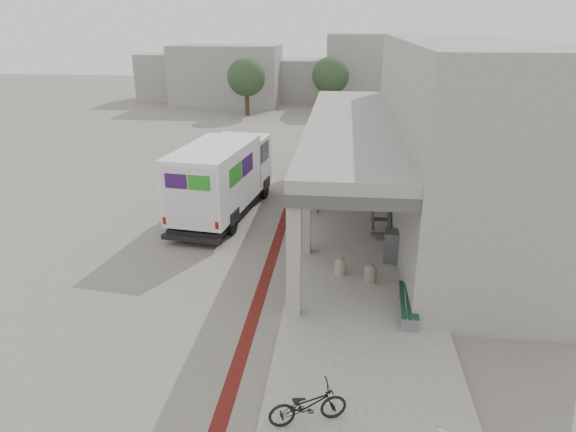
# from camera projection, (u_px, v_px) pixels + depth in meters

# --- Properties ---
(ground) EXTENTS (120.00, 120.00, 0.00)m
(ground) POSITION_uv_depth(u_px,v_px,m) (243.00, 258.00, 17.61)
(ground) COLOR slate
(ground) RESTS_ON ground
(bike_lane_stripe) EXTENTS (0.35, 40.00, 0.01)m
(bike_lane_stripe) POSITION_uv_depth(u_px,v_px,m) (279.00, 236.00, 19.37)
(bike_lane_stripe) COLOR #541510
(bike_lane_stripe) RESTS_ON ground
(sidewalk) EXTENTS (4.40, 28.00, 0.12)m
(sidewalk) POSITION_uv_depth(u_px,v_px,m) (360.00, 262.00, 17.19)
(sidewalk) COLOR gray
(sidewalk) RESTS_ON ground
(transit_building) EXTENTS (7.60, 17.00, 7.00)m
(transit_building) POSITION_uv_depth(u_px,v_px,m) (435.00, 137.00, 19.89)
(transit_building) COLOR gray
(transit_building) RESTS_ON ground
(distant_backdrop) EXTENTS (28.00, 10.00, 6.50)m
(distant_backdrop) POSITION_uv_depth(u_px,v_px,m) (283.00, 74.00, 50.26)
(distant_backdrop) COLOR #97958F
(distant_backdrop) RESTS_ON ground
(tree_left) EXTENTS (3.20, 3.20, 4.80)m
(tree_left) POSITION_uv_depth(u_px,v_px,m) (246.00, 77.00, 42.99)
(tree_left) COLOR #38281C
(tree_left) RESTS_ON ground
(tree_mid) EXTENTS (3.20, 3.20, 4.80)m
(tree_mid) POSITION_uv_depth(u_px,v_px,m) (331.00, 76.00, 44.14)
(tree_mid) COLOR #38281C
(tree_mid) RESTS_ON ground
(tree_right) EXTENTS (3.20, 3.20, 4.80)m
(tree_right) POSITION_uv_depth(u_px,v_px,m) (427.00, 78.00, 42.40)
(tree_right) COLOR #38281C
(tree_right) RESTS_ON ground
(fedex_truck) EXTENTS (3.13, 7.48, 3.10)m
(fedex_truck) POSITION_uv_depth(u_px,v_px,m) (223.00, 177.00, 20.99)
(fedex_truck) COLOR black
(fedex_truck) RESTS_ON ground
(bench) EXTENTS (0.56, 2.05, 0.48)m
(bench) POSITION_uv_depth(u_px,v_px,m) (408.00, 303.00, 13.91)
(bench) COLOR gray
(bench) RESTS_ON sidewalk
(bollard_near) EXTENTS (0.38, 0.38, 0.58)m
(bollard_near) POSITION_uv_depth(u_px,v_px,m) (370.00, 273.00, 15.68)
(bollard_near) COLOR gray
(bollard_near) RESTS_ON sidewalk
(bollard_far) EXTENTS (0.35, 0.35, 0.53)m
(bollard_far) POSITION_uv_depth(u_px,v_px,m) (340.00, 266.00, 16.17)
(bollard_far) COLOR gray
(bollard_far) RESTS_ON sidewalk
(utility_cabinet) EXTENTS (0.52, 0.66, 1.05)m
(utility_cabinet) POSITION_uv_depth(u_px,v_px,m) (391.00, 246.00, 16.98)
(utility_cabinet) COLOR slate
(utility_cabinet) RESTS_ON sidewalk
(bicycle_black) EXTENTS (1.69, 1.05, 0.84)m
(bicycle_black) POSITION_uv_depth(u_px,v_px,m) (308.00, 405.00, 10.11)
(bicycle_black) COLOR black
(bicycle_black) RESTS_ON sidewalk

